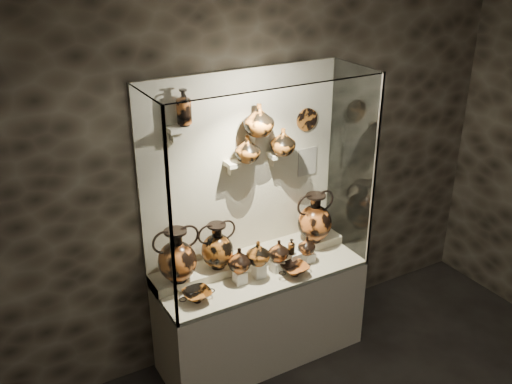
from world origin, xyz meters
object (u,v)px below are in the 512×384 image
jug_a (239,260)px  ovoid_vase_a (247,149)px  amphora_mid (217,246)px  jug_b (258,253)px  lekythos_small (291,246)px  lekythos_tall (184,106)px  kylix_right (295,269)px  amphora_right (315,217)px  jug_e (307,245)px  jug_c (279,250)px  ovoid_vase_c (283,141)px  amphora_left (177,255)px  kylix_left (197,295)px  ovoid_vase_b (259,120)px

jug_a → ovoid_vase_a: (0.20, 0.23, 0.79)m
amphora_mid → jug_b: size_ratio=1.95×
jug_a → lekythos_small: 0.46m
jug_a → lekythos_tall: bearing=127.0°
jug_a → kylix_right: 0.46m
amphora_right → lekythos_tall: 1.54m
jug_e → jug_c: bearing=-164.0°
jug_a → ovoid_vase_c: size_ratio=0.91×
amphora_left → ovoid_vase_c: size_ratio=2.05×
amphora_mid → lekythos_small: 0.60m
amphora_right → lekythos_small: size_ratio=2.84×
lekythos_small → kylix_left: lekythos_small is taller
ovoid_vase_a → ovoid_vase_b: bearing=-16.4°
ovoid_vase_b → ovoid_vase_c: ovoid_vase_b is taller
amphora_mid → kylix_left: amphora_mid is taller
jug_b → lekythos_small: (0.31, 0.01, -0.03)m
jug_a → jug_c: jug_a is taller
amphora_mid → ovoid_vase_a: (0.30, 0.05, 0.73)m
amphora_right → kylix_right: size_ratio=1.59×
amphora_left → ovoid_vase_c: (0.96, 0.07, 0.71)m
kylix_right → lekythos_small: bearing=94.2°
jug_e → lekythos_small: (-0.15, -0.00, 0.04)m
jug_c → jug_e: (0.26, -0.02, -0.02)m
jug_a → ovoid_vase_a: size_ratio=0.93×
amphora_left → amphora_mid: amphora_left is taller
kylix_left → ovoid_vase_a: (0.60, 0.30, 0.94)m
amphora_left → amphora_right: amphora_right is taller
amphora_left → jug_c: bearing=-4.5°
jug_b → ovoid_vase_c: bearing=9.7°
amphora_mid → jug_a: (0.10, -0.17, -0.07)m
jug_a → kylix_right: (0.42, -0.14, -0.14)m
jug_a → amphora_mid: bearing=111.6°
amphora_left → ovoid_vase_a: 0.96m
amphora_right → jug_a: size_ratio=2.27×
kylix_left → ovoid_vase_b: 1.37m
jug_a → lekythos_tall: (-0.28, 0.27, 1.19)m
amphora_left → jug_e: bearing=-2.8°
jug_b → lekythos_tall: 1.27m
jug_e → ovoid_vase_c: bearing=131.4°
jug_a → ovoid_vase_c: 0.98m
jug_b → ovoid_vase_b: ovoid_vase_b is taller
lekythos_small → kylix_right: bearing=-110.7°
jug_a → kylix_left: size_ratio=0.71×
jug_c → ovoid_vase_c: size_ratio=0.82×
kylix_right → ovoid_vase_a: size_ratio=1.33×
jug_e → jug_a: bearing=-161.8°
ovoid_vase_c → ovoid_vase_a: bearing=-164.8°
jug_a → jug_b: bearing=-20.5°
jug_a → ovoid_vase_a: ovoid_vase_a is taller
amphora_left → ovoid_vase_b: ovoid_vase_b is taller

